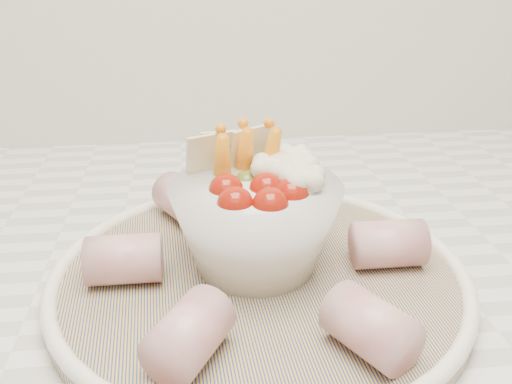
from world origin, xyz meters
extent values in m
cube|color=white|center=(0.00, 1.45, 0.90)|extent=(2.04, 0.62, 0.04)
cylinder|color=navy|center=(0.12, 1.39, 0.93)|extent=(0.35, 0.35, 0.01)
torus|color=white|center=(0.12, 1.39, 0.94)|extent=(0.33, 0.33, 0.01)
sphere|color=maroon|center=(0.10, 1.37, 1.00)|extent=(0.03, 0.03, 0.03)
sphere|color=maroon|center=(0.13, 1.36, 1.00)|extent=(0.03, 0.03, 0.03)
sphere|color=maroon|center=(0.14, 1.38, 1.00)|extent=(0.03, 0.03, 0.03)
sphere|color=maroon|center=(0.10, 1.39, 1.00)|extent=(0.03, 0.03, 0.03)
sphere|color=maroon|center=(0.13, 1.39, 1.00)|extent=(0.03, 0.03, 0.03)
sphere|color=maroon|center=(0.15, 1.40, 1.00)|extent=(0.03, 0.03, 0.03)
sphere|color=#4D6321|center=(0.11, 1.41, 1.00)|extent=(0.02, 0.02, 0.02)
cone|color=orange|center=(0.10, 1.42, 1.01)|extent=(0.02, 0.04, 0.06)
cone|color=orange|center=(0.11, 1.43, 1.01)|extent=(0.02, 0.04, 0.06)
cone|color=orange|center=(0.13, 1.43, 1.01)|extent=(0.03, 0.04, 0.06)
sphere|color=silver|center=(0.15, 1.41, 1.00)|extent=(0.03, 0.03, 0.03)
sphere|color=silver|center=(0.15, 1.39, 1.00)|extent=(0.03, 0.03, 0.03)
sphere|color=silver|center=(0.15, 1.43, 1.00)|extent=(0.03, 0.03, 0.03)
sphere|color=silver|center=(0.13, 1.42, 1.00)|extent=(0.03, 0.03, 0.03)
cube|color=beige|center=(0.10, 1.44, 1.01)|extent=(0.04, 0.01, 0.05)
cube|color=beige|center=(0.12, 1.45, 1.01)|extent=(0.04, 0.03, 0.05)
cube|color=beige|center=(0.09, 1.43, 1.01)|extent=(0.04, 0.03, 0.05)
cylinder|color=#B45260|center=(0.22, 1.39, 0.95)|extent=(0.06, 0.04, 0.04)
cylinder|color=#B45260|center=(0.18, 1.48, 0.95)|extent=(0.06, 0.07, 0.04)
cylinder|color=#B45260|center=(0.06, 1.49, 0.95)|extent=(0.06, 0.07, 0.04)
cylinder|color=#B45260|center=(0.02, 1.39, 0.95)|extent=(0.06, 0.04, 0.04)
cylinder|color=#B45260|center=(0.07, 1.29, 0.95)|extent=(0.06, 0.07, 0.04)
cylinder|color=#B45260|center=(0.18, 1.29, 0.95)|extent=(0.06, 0.07, 0.04)
camera|label=1|loc=(0.07, 1.00, 1.18)|focal=40.00mm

